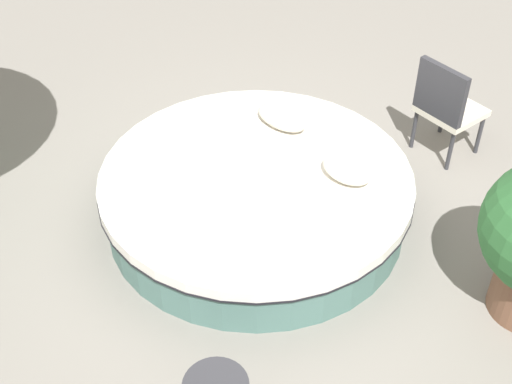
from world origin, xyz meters
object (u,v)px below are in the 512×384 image
(throw_pillow_1, at_px, (282,118))
(patio_chair, at_px, (446,104))
(throw_pillow_0, at_px, (347,168))
(round_bed, at_px, (256,196))

(throw_pillow_1, height_order, patio_chair, patio_chair)
(patio_chair, bearing_deg, throw_pillow_1, -120.30)
(throw_pillow_0, relative_size, throw_pillow_1, 0.87)
(round_bed, relative_size, throw_pillow_1, 5.03)
(throw_pillow_1, bearing_deg, throw_pillow_0, 168.50)
(patio_chair, bearing_deg, round_bed, -100.03)
(round_bed, relative_size, throw_pillow_0, 5.78)
(throw_pillow_1, relative_size, patio_chair, 0.53)
(round_bed, bearing_deg, patio_chair, -107.33)
(throw_pillow_1, xyz_separation_m, patio_chair, (-0.93, -1.20, 0.01))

